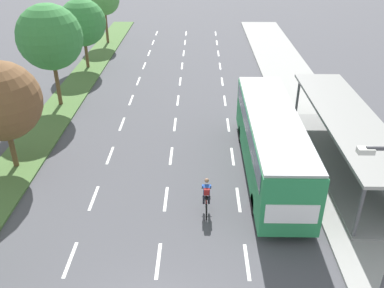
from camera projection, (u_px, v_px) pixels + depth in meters
The scene contains 11 objects.
median_strip at pixel (67, 99), 30.55m from camera, with size 2.60×52.00×0.12m, color #4C7038.
sidewalk_right at pixel (302, 100), 30.28m from camera, with size 4.50×52.00×0.15m, color #9E9E99.
lane_divider_left at pixel (127, 111), 28.70m from camera, with size 0.14×46.88×0.01m.
lane_divider_center at pixel (177, 112), 28.64m from camera, with size 0.14×46.88×0.01m.
lane_divider_right at pixel (226, 112), 28.59m from camera, with size 0.14×46.88×0.01m.
bus_shelter at pixel (350, 135), 21.48m from camera, with size 2.90×12.80×2.86m.
bus at pixel (271, 138), 20.79m from camera, with size 2.54×11.29×3.37m.
cyclist at pixel (206, 197), 18.51m from camera, with size 0.46×1.82×1.71m.
median_tree_second at pixel (1, 101), 20.33m from camera, with size 4.03×4.03×5.79m.
median_tree_third at pixel (50, 37), 27.22m from camera, with size 4.38×4.38×7.02m.
median_tree_fourth at pixel (83, 23), 35.02m from camera, with size 4.00×4.00×5.95m.
Camera 1 is at (1.54, -8.23, 11.82)m, focal length 38.21 mm.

